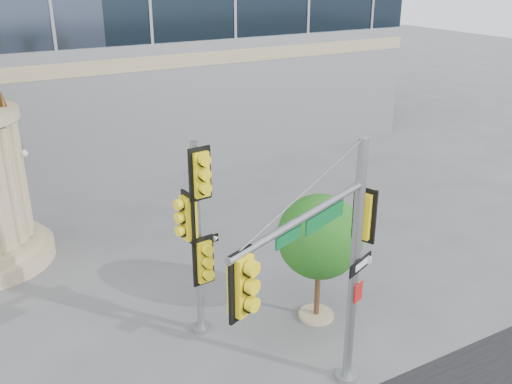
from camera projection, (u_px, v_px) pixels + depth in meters
ground at (282, 356)px, 14.42m from camera, size 120.00×120.00×0.00m
main_signal_pole at (330, 259)px, 11.48m from camera, size 4.40×2.13×5.99m
secondary_signal_pole at (198, 228)px, 14.15m from camera, size 0.94×0.69×5.33m
street_tree at (321, 239)px, 15.17m from camera, size 2.34×2.29×3.65m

